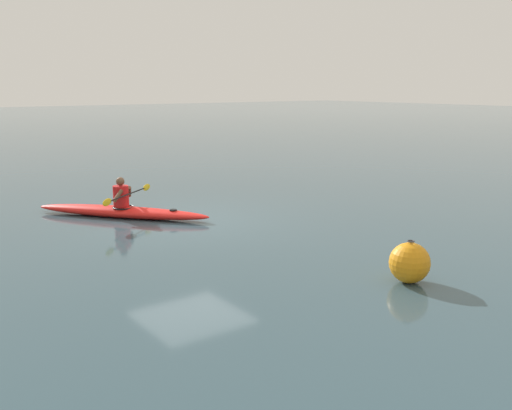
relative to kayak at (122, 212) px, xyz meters
name	(u,v)px	position (x,y,z in m)	size (l,w,h in m)	color
ground_plane	(189,220)	(-1.17, 1.31, -0.14)	(160.00, 160.00, 0.00)	#334C56
kayak	(122,212)	(0.00, 0.00, 0.00)	(3.32, 4.02, 0.28)	red
kayaker	(122,194)	(-0.01, 0.02, 0.44)	(1.93, 1.52, 0.73)	red
mooring_buoy_channel_marker	(410,263)	(-1.88, 7.35, 0.20)	(0.68, 0.68, 0.72)	orange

